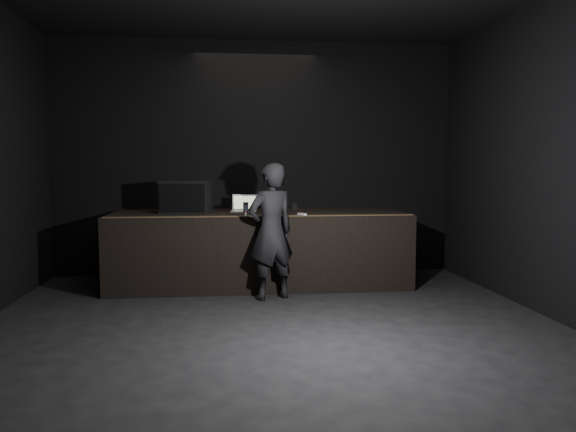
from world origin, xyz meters
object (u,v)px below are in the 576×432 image
at_px(stage_riser, 259,248).
at_px(person, 271,231).
at_px(stage_monitor, 186,197).
at_px(beer_can, 246,209).
at_px(laptop, 244,207).

bearing_deg(stage_riser, person, -84.39).
relative_size(stage_riser, stage_monitor, 5.58).
bearing_deg(beer_can, stage_monitor, 150.33).
bearing_deg(stage_monitor, beer_can, -20.49).
xyz_separation_m(stage_monitor, laptop, (0.79, 0.08, -0.16)).
height_order(laptop, person, person).
bearing_deg(person, stage_monitor, -64.49).
distance_m(stage_riser, stage_monitor, 1.23).
bearing_deg(beer_can, person, -59.38).
bearing_deg(stage_monitor, stage_riser, 9.46).
distance_m(stage_monitor, laptop, 0.81).
xyz_separation_m(stage_monitor, person, (1.09, -0.95, -0.38)).
xyz_separation_m(laptop, person, (0.30, -1.03, -0.23)).
bearing_deg(beer_can, laptop, 90.60).
bearing_deg(stage_riser, stage_monitor, -179.73).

